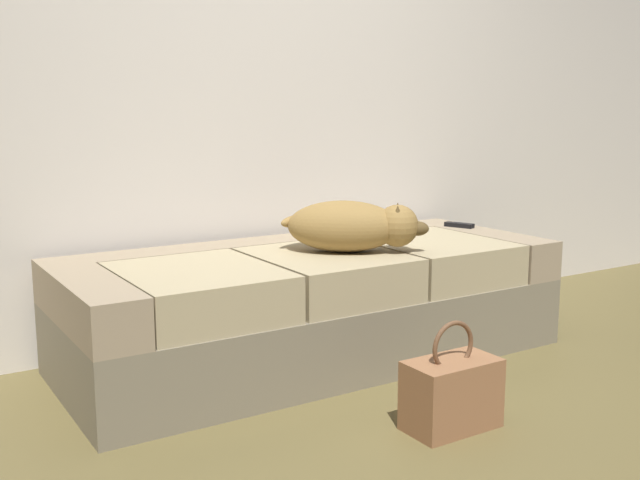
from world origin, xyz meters
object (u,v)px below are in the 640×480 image
at_px(dog_tan, 353,226).
at_px(tv_remote, 459,225).
at_px(handbag, 452,393).
at_px(couch, 314,304).

relative_size(dog_tan, tv_remote, 3.80).
relative_size(dog_tan, handbag, 1.51).
height_order(couch, handbag, couch).
distance_m(dog_tan, handbag, 0.89).
xyz_separation_m(dog_tan, tv_remote, (0.84, 0.26, -0.10)).
bearing_deg(handbag, couch, 90.38).
xyz_separation_m(couch, dog_tan, (0.12, -0.12, 0.35)).
relative_size(tv_remote, handbag, 0.40).
height_order(tv_remote, handbag, tv_remote).
relative_size(couch, dog_tan, 3.74).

